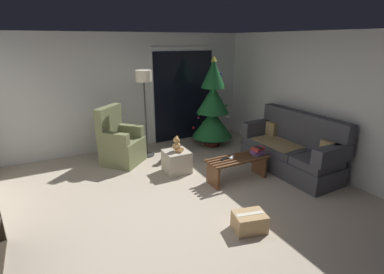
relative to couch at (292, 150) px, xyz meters
name	(u,v)px	position (x,y,z in m)	size (l,w,h in m)	color
ground_plane	(190,210)	(-2.32, -0.37, -0.40)	(7.00, 7.00, 0.00)	#B2A38E
wall_back	(127,92)	(-2.32, 2.69, 0.85)	(5.72, 0.12, 2.50)	silver
wall_right	(336,106)	(0.54, -0.37, 0.85)	(0.12, 6.00, 2.50)	silver
patio_door_frame	(183,94)	(-0.97, 2.62, 0.70)	(1.60, 0.02, 2.20)	silver
patio_door_glass	(184,97)	(-0.97, 2.60, 0.65)	(1.50, 0.02, 2.10)	black
couch	(292,150)	(0.00, 0.00, 0.00)	(0.83, 1.96, 1.08)	#3D3D42
coffee_table	(237,165)	(-1.14, 0.11, -0.12)	(1.10, 0.40, 0.42)	brown
remote_white	(232,157)	(-1.23, 0.16, 0.03)	(0.04, 0.16, 0.02)	silver
remote_black	(224,159)	(-1.39, 0.16, 0.03)	(0.04, 0.16, 0.02)	black
book_stack	(258,151)	(-0.76, 0.06, 0.09)	(0.26, 0.20, 0.14)	#4C4C51
cell_phone	(259,147)	(-0.75, 0.04, 0.17)	(0.07, 0.14, 0.01)	black
christmas_tree	(213,108)	(-0.61, 1.85, 0.50)	(0.92, 0.92, 2.02)	#4C1E19
armchair	(120,143)	(-2.75, 1.82, 0.00)	(0.97, 0.97, 1.13)	olive
floor_lamp	(144,85)	(-2.16, 1.92, 1.11)	(0.32, 0.32, 1.78)	#2D2D30
ottoman	(177,162)	(-1.94, 0.90, -0.19)	(0.44, 0.44, 0.41)	#B2A893
teddy_bear_honey	(177,145)	(-1.94, 0.89, 0.13)	(0.21, 0.21, 0.29)	tan
cardboard_box_taped_mid_floor	(249,222)	(-1.84, -1.13, -0.28)	(0.46, 0.39, 0.24)	tan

